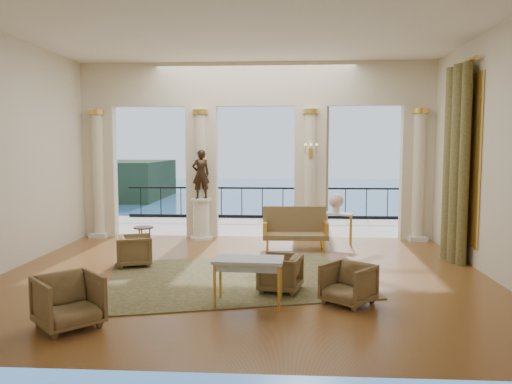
# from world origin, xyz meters

# --- Properties ---
(floor) EXTENTS (9.00, 9.00, 0.00)m
(floor) POSITION_xyz_m (0.00, 0.00, 0.00)
(floor) COLOR #50260D
(floor) RESTS_ON ground
(room_walls) EXTENTS (9.00, 9.00, 9.00)m
(room_walls) POSITION_xyz_m (0.00, -1.12, 2.88)
(room_walls) COLOR beige
(room_walls) RESTS_ON ground
(arcade) EXTENTS (9.00, 0.56, 4.50)m
(arcade) POSITION_xyz_m (-0.00, 3.82, 2.58)
(arcade) COLOR beige
(arcade) RESTS_ON ground
(terrace) EXTENTS (10.00, 3.60, 0.10)m
(terrace) POSITION_xyz_m (0.00, 5.80, -0.05)
(terrace) COLOR beige
(terrace) RESTS_ON ground
(balustrade) EXTENTS (9.00, 0.06, 1.03)m
(balustrade) POSITION_xyz_m (0.00, 7.40, 0.41)
(balustrade) COLOR black
(balustrade) RESTS_ON terrace
(palm_tree) EXTENTS (2.00, 2.00, 4.50)m
(palm_tree) POSITION_xyz_m (2.00, 6.60, 4.09)
(palm_tree) COLOR #4C3823
(palm_tree) RESTS_ON terrace
(headland) EXTENTS (22.00, 18.00, 6.00)m
(headland) POSITION_xyz_m (-30.00, 70.00, -3.00)
(headland) COLOR black
(headland) RESTS_ON sea
(sea) EXTENTS (160.00, 160.00, 0.00)m
(sea) POSITION_xyz_m (0.00, 60.00, -6.00)
(sea) COLOR #2B6299
(sea) RESTS_ON ground
(curtain) EXTENTS (0.33, 1.40, 4.09)m
(curtain) POSITION_xyz_m (4.28, 1.50, 2.02)
(curtain) COLOR #4B4625
(curtain) RESTS_ON ground
(window_frame) EXTENTS (0.04, 1.60, 3.40)m
(window_frame) POSITION_xyz_m (4.47, 1.50, 2.10)
(window_frame) COLOR gold
(window_frame) RESTS_ON room_walls
(wall_sconce) EXTENTS (0.30, 0.11, 0.33)m
(wall_sconce) POSITION_xyz_m (1.40, 3.51, 2.23)
(wall_sconce) COLOR gold
(wall_sconce) RESTS_ON arcade
(rug) EXTENTS (5.08, 4.38, 0.02)m
(rug) POSITION_xyz_m (-0.16, -0.24, 0.01)
(rug) COLOR #33381C
(rug) RESTS_ON ground
(armchair_a) EXTENTS (1.03, 1.03, 0.77)m
(armchair_a) POSITION_xyz_m (-2.05, -2.80, 0.39)
(armchair_a) COLOR #4C3921
(armchair_a) RESTS_ON ground
(armchair_b) EXTENTS (0.91, 0.90, 0.68)m
(armchair_b) POSITION_xyz_m (1.74, -1.58, 0.34)
(armchair_b) COLOR #4C3921
(armchair_b) RESTS_ON ground
(armchair_c) EXTENTS (0.74, 0.77, 0.67)m
(armchair_c) POSITION_xyz_m (0.70, -0.97, 0.33)
(armchair_c) COLOR #4C3921
(armchair_c) RESTS_ON ground
(armchair_d) EXTENTS (0.81, 0.84, 0.68)m
(armchair_d) POSITION_xyz_m (-2.22, 0.60, 0.34)
(armchair_d) COLOR #4C3921
(armchair_d) RESTS_ON ground
(settee) EXTENTS (1.51, 0.69, 0.98)m
(settee) POSITION_xyz_m (1.00, 2.41, 0.49)
(settee) COLOR #4C3921
(settee) RESTS_ON ground
(game_table) EXTENTS (1.06, 0.61, 0.71)m
(game_table) POSITION_xyz_m (0.24, -1.71, 0.64)
(game_table) COLOR #92A8B8
(game_table) RESTS_ON ground
(pedestal) EXTENTS (0.58, 0.58, 1.06)m
(pedestal) POSITION_xyz_m (-1.37, 3.50, 0.51)
(pedestal) COLOR silver
(pedestal) RESTS_ON ground
(statue) EXTENTS (0.53, 0.45, 1.23)m
(statue) POSITION_xyz_m (-1.37, 3.50, 1.68)
(statue) COLOR black
(statue) RESTS_ON pedestal
(console_table) EXTENTS (0.87, 0.60, 0.77)m
(console_table) POSITION_xyz_m (2.00, 3.05, 0.64)
(console_table) COLOR silver
(console_table) RESTS_ON ground
(urn) EXTENTS (0.36, 0.36, 0.48)m
(urn) POSITION_xyz_m (2.00, 3.05, 1.05)
(urn) COLOR silver
(urn) RESTS_ON console_table
(side_table) EXTENTS (0.41, 0.41, 0.67)m
(side_table) POSITION_xyz_m (-2.23, 1.30, 0.58)
(side_table) COLOR black
(side_table) RESTS_ON ground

